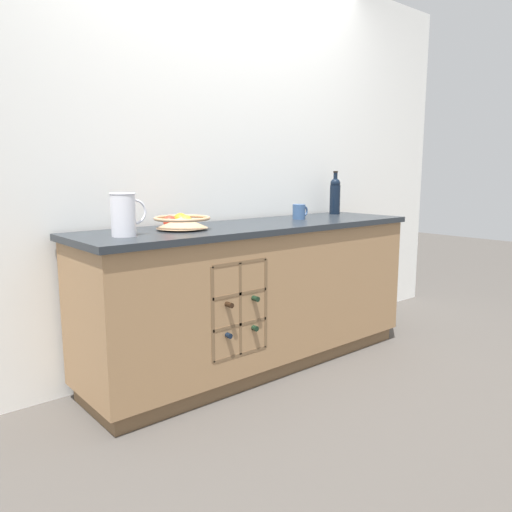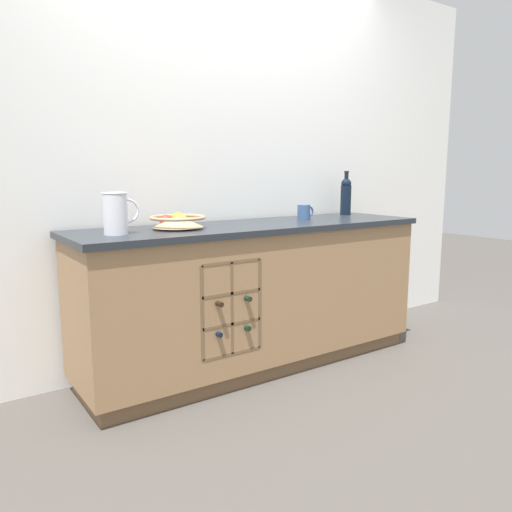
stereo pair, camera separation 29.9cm
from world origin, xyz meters
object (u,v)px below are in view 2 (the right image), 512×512
white_pitcher (116,213)px  standing_wine_bottle (346,195)px  ceramic_mug (304,212)px  fruit_bowl (178,221)px

white_pitcher → standing_wine_bottle: standing_wine_bottle is taller
ceramic_mug → standing_wine_bottle: (0.48, 0.12, 0.09)m
ceramic_mug → standing_wine_bottle: size_ratio=0.39×
fruit_bowl → white_pitcher: bearing=-170.0°
white_pitcher → ceramic_mug: size_ratio=1.69×
fruit_bowl → ceramic_mug: (0.91, 0.02, 0.00)m
standing_wine_bottle → white_pitcher: bearing=-173.4°
white_pitcher → standing_wine_bottle: size_ratio=0.66×
fruit_bowl → standing_wine_bottle: bearing=5.7°
fruit_bowl → white_pitcher: 0.37m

